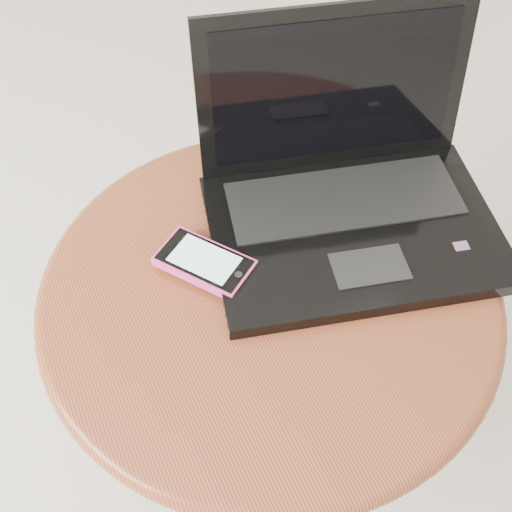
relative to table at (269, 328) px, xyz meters
name	(u,v)px	position (x,y,z in m)	size (l,w,h in m)	color
table	(269,328)	(0.00, 0.00, 0.00)	(0.61, 0.61, 0.49)	brown
laptop	(348,190)	(0.15, 0.07, 0.15)	(0.45, 0.39, 0.26)	black
phone_black	(207,260)	(-0.06, 0.07, 0.11)	(0.11, 0.11, 0.01)	black
phone_pink	(205,263)	(-0.07, 0.06, 0.12)	(0.13, 0.14, 0.02)	#F83F98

